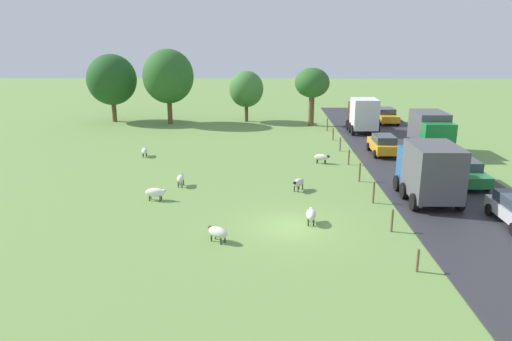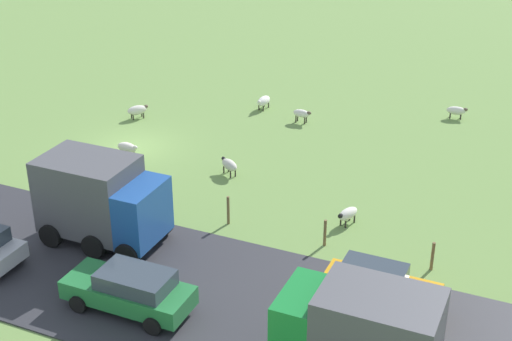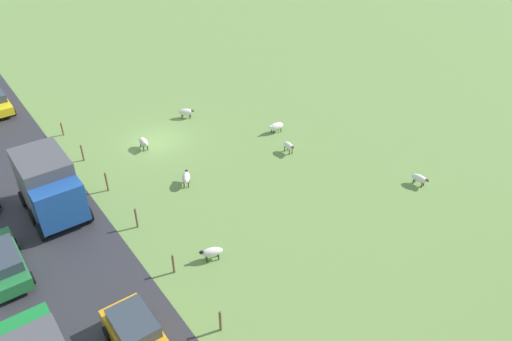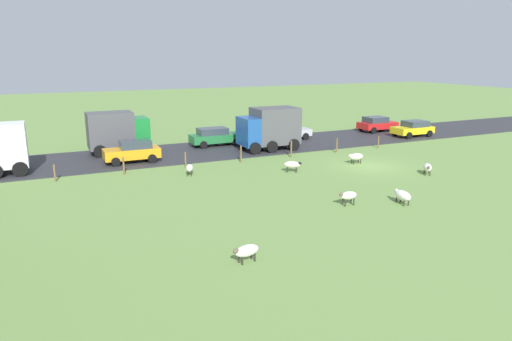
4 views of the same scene
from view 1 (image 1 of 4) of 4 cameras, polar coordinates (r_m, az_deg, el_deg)
The scene contains 27 objects.
ground_plane at distance 25.63m, azimuth 3.90°, elevation -6.49°, with size 160.00×160.00×0.00m, color #6B8E47.
road_strip at distance 28.09m, azimuth 25.19°, elevation -5.92°, with size 8.00×80.00×0.06m, color #2D2D33.
sheep_0 at distance 23.74m, azimuth -4.43°, elevation -7.10°, with size 1.20×1.10×0.75m.
sheep_1 at distance 40.38m, azimuth -12.72°, elevation 2.23°, with size 0.63×1.19×0.70m.
sheep_2 at distance 29.85m, azimuth -11.52°, elevation -2.49°, with size 1.30×0.62×0.75m.
sheep_3 at distance 25.93m, azimuth 6.36°, elevation -5.05°, with size 0.59×1.22×0.77m.
sheep_4 at distance 31.11m, azimuth 4.92°, elevation -1.40°, with size 1.00×1.20×0.77m.
sheep_5 at distance 32.22m, azimuth -8.67°, elevation -0.89°, with size 0.48×1.07×0.76m.
sheep_6 at distance 37.61m, azimuth 7.57°, elevation 1.52°, with size 1.24×0.82×0.72m.
tree_0 at distance 54.31m, azimuth -1.13°, elevation 9.37°, with size 3.71×3.71×5.52m.
tree_1 at distance 53.64m, azimuth -10.08°, elevation 10.62°, with size 5.33×5.33×7.86m.
tree_2 at distance 56.36m, azimuth -16.29°, elevation 10.01°, with size 5.30×5.30×7.27m.
tree_3 at distance 52.07m, azimuth 6.49°, elevation 9.94°, with size 3.57×3.57×6.00m.
fence_post_0 at distance 21.97m, azimuth 18.14°, elevation -9.82°, with size 0.12×0.12×1.02m, color brown.
fence_post_1 at distance 25.68m, azimuth 15.40°, elevation -5.59°, with size 0.12×0.12×1.18m, color brown.
fence_post_2 at distance 29.55m, azimuth 13.39°, elevation -2.47°, with size 0.12×0.12×1.30m, color brown.
fence_post_3 at distance 33.53m, azimuth 11.86°, elevation -0.20°, with size 0.12×0.12×1.28m, color brown.
fence_post_4 at distance 37.58m, azimuth 10.64°, elevation 1.51°, with size 0.12×0.12×1.15m, color brown.
fence_post_5 at distance 41.66m, azimuth 9.67°, elevation 2.99°, with size 0.12×0.12×1.18m, color brown.
fence_post_6 at distance 45.78m, azimuth 8.87°, elevation 4.14°, with size 0.12×0.12×1.10m, color brown.
fence_post_7 at distance 49.90m, azimuth 8.20°, elevation 5.25°, with size 0.12×0.12×1.28m, color brown.
truck_0 at distance 49.32m, azimuth 12.25°, elevation 6.31°, with size 2.62×3.86×3.35m.
truck_1 at distance 30.32m, azimuth 19.42°, elevation -0.02°, with size 2.85×4.87×3.47m.
truck_2 at distance 42.37m, azimuth 19.47°, elevation 4.23°, with size 2.70×4.68×3.30m.
car_0 at distance 41.07m, azimuth 14.45°, elevation 2.96°, with size 1.96×4.00×1.60m.
car_4 at distance 55.30m, azimuth 14.75°, elevation 6.17°, with size 2.13×4.19×1.57m.
car_5 at distance 35.00m, azimuth 22.92°, elevation -0.06°, with size 1.97×4.55×1.56m.
Camera 1 is at (-1.45, -23.65, 9.76)m, focal length 34.71 mm.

